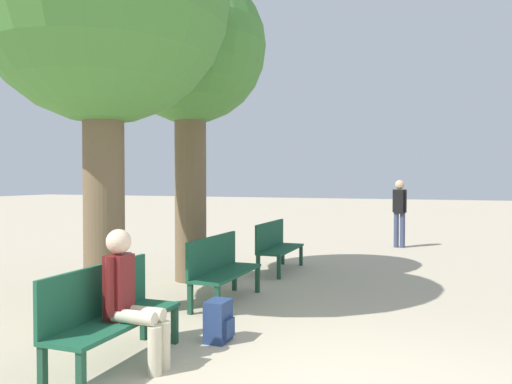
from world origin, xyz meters
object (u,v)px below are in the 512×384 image
bench_row_1 (220,265)px  person_seated (129,295)px  bench_row_2 (276,243)px  bench_row_0 (108,309)px  pedestrian_near (400,209)px  tree_row_0 (102,0)px  backpack (219,321)px  tree_row_1 (190,54)px

bench_row_1 → person_seated: 2.54m
person_seated → bench_row_2: bearing=92.7°
bench_row_1 → person_seated: (0.24, -2.53, 0.16)m
bench_row_0 → bench_row_2: size_ratio=1.00×
pedestrian_near → tree_row_0: bearing=-111.2°
bench_row_2 → pedestrian_near: (1.93, 4.12, 0.46)m
person_seated → backpack: person_seated is taller
bench_row_1 → tree_row_0: bearing=-133.6°
bench_row_0 → tree_row_0: size_ratio=0.27×
pedestrian_near → bench_row_0: bearing=-101.9°
tree_row_0 → pedestrian_near: (3.02, 7.79, -3.00)m
tree_row_0 → pedestrian_near: 8.88m
bench_row_0 → tree_row_0: (-1.09, 1.38, 3.45)m
backpack → pedestrian_near: bearing=81.4°
tree_row_1 → pedestrian_near: tree_row_1 is taller
person_seated → pedestrian_near: size_ratio=0.75×
bench_row_0 → tree_row_1: tree_row_1 is taller
bench_row_0 → pedestrian_near: 9.38m
bench_row_2 → backpack: size_ratio=3.51×
bench_row_0 → bench_row_1: (0.00, 2.52, 0.00)m
tree_row_1 → pedestrian_near: bearing=61.1°
tree_row_1 → backpack: tree_row_1 is taller
bench_row_1 → tree_row_1: 3.69m
backpack → pedestrian_near: (1.24, 8.21, 0.76)m
bench_row_2 → tree_row_0: 5.16m
bench_row_0 → backpack: size_ratio=3.51×
bench_row_0 → tree_row_1: 5.09m
bench_row_0 → pedestrian_near: pedestrian_near is taller
person_seated → pedestrian_near: bearing=79.5°
backpack → pedestrian_near: pedestrian_near is taller
bench_row_0 → pedestrian_near: bearing=78.1°
bench_row_1 → tree_row_1: (-1.09, 1.18, 3.33)m
bench_row_2 → backpack: 4.16m
bench_row_0 → pedestrian_near: (1.93, 9.17, 0.46)m
bench_row_1 → bench_row_2: (0.00, 2.52, 0.00)m
bench_row_0 → tree_row_1: size_ratio=0.29×
tree_row_1 → person_seated: tree_row_1 is taller
tree_row_1 → bench_row_1: bearing=-47.3°
person_seated → backpack: bearing=64.4°
bench_row_2 → pedestrian_near: pedestrian_near is taller
tree_row_0 → person_seated: 3.81m
bench_row_0 → bench_row_1: same height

